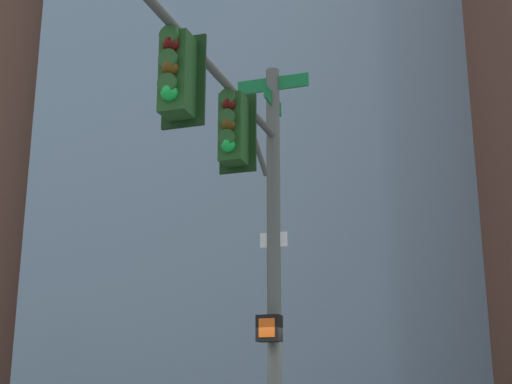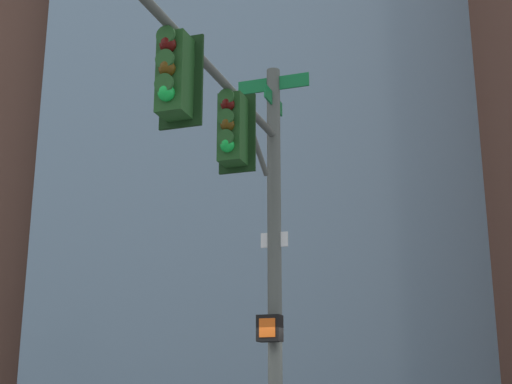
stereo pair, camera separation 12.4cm
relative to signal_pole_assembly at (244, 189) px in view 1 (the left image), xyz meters
name	(u,v)px [view 1 (the left image)]	position (x,y,z in m)	size (l,w,h in m)	color
signal_pole_assembly	(244,189)	(0.00, 0.00, 0.00)	(3.45, 4.45, 6.86)	#4C514C
building_glass_tower	(230,11)	(-10.40, -39.85, 26.09)	(27.49, 30.39, 60.92)	#7A99B2
building_brick_farside	(390,76)	(-23.77, -39.33, 22.10)	(23.46, 19.02, 52.94)	brown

